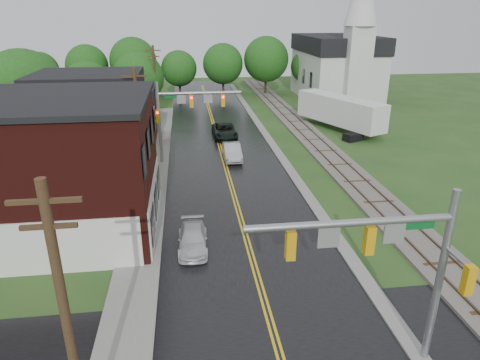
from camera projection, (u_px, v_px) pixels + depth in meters
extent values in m
cube|color=black|center=(221.00, 150.00, 42.02)|extent=(10.00, 90.00, 0.02)
cube|color=gray|center=(266.00, 135.00, 47.27)|extent=(0.80, 70.00, 0.12)
cube|color=gray|center=(154.00, 171.00, 36.67)|extent=(2.40, 50.00, 0.12)
cube|color=#40110D|center=(31.00, 170.00, 25.23)|extent=(14.00, 10.00, 8.00)
cube|color=silver|center=(155.00, 202.00, 26.98)|extent=(0.10, 9.50, 3.00)
cube|color=black|center=(17.00, 100.00, 23.71)|extent=(14.30, 10.30, 0.30)
cube|color=tan|center=(94.00, 133.00, 35.85)|extent=(8.00, 7.00, 6.40)
cube|color=#3F0F0C|center=(121.00, 120.00, 44.64)|extent=(7.00, 6.00, 4.40)
cube|color=silver|center=(335.00, 76.00, 66.17)|extent=(10.00, 16.00, 7.00)
cube|color=black|center=(338.00, 44.00, 64.45)|extent=(10.40, 16.40, 2.40)
cube|color=silver|center=(356.00, 69.00, 58.06)|extent=(3.20, 3.20, 11.00)
cube|color=#59544C|center=(306.00, 133.00, 47.78)|extent=(3.20, 80.00, 0.20)
cube|color=#4C3828|center=(300.00, 132.00, 47.65)|extent=(0.10, 80.00, 0.12)
cube|color=#4C3828|center=(312.00, 131.00, 47.82)|extent=(0.10, 80.00, 0.12)
cylinder|color=gray|center=(439.00, 281.00, 15.53)|extent=(0.28, 0.28, 7.20)
cylinder|color=gray|center=(351.00, 223.00, 14.15)|extent=(7.20, 0.26, 0.26)
cube|color=orange|center=(369.00, 240.00, 14.49)|extent=(0.32, 0.30, 1.05)
cube|color=orange|center=(290.00, 245.00, 14.17)|extent=(0.32, 0.30, 1.05)
cube|color=gray|center=(394.00, 233.00, 14.52)|extent=(0.75, 0.06, 0.75)
cube|color=gray|center=(329.00, 238.00, 14.25)|extent=(0.75, 0.06, 0.75)
cube|color=#0C5926|center=(415.00, 225.00, 14.51)|extent=(1.40, 0.04, 0.30)
cylinder|color=gray|center=(159.00, 124.00, 37.27)|extent=(0.28, 0.28, 7.20)
cylinder|color=gray|center=(200.00, 93.00, 36.74)|extent=(7.20, 0.26, 0.26)
cube|color=orange|center=(192.00, 101.00, 36.91)|extent=(0.32, 0.30, 1.05)
cube|color=orange|center=(223.00, 101.00, 37.24)|extent=(0.32, 0.30, 1.05)
cube|color=gray|center=(181.00, 99.00, 36.74)|extent=(0.75, 0.06, 0.75)
cube|color=gray|center=(208.00, 99.00, 37.01)|extent=(0.75, 0.06, 0.75)
cube|color=#0C5926|center=(173.00, 97.00, 36.56)|extent=(1.40, 0.04, 0.30)
sphere|color=#FF0C0C|center=(191.00, 98.00, 36.62)|extent=(0.20, 0.20, 0.20)
cylinder|color=#382616|center=(68.00, 329.00, 11.88)|extent=(0.28, 0.28, 9.00)
cube|color=#382616|center=(44.00, 201.00, 10.45)|extent=(1.80, 0.12, 0.12)
cube|color=#382616|center=(49.00, 226.00, 10.71)|extent=(1.40, 0.12, 0.12)
cylinder|color=#382616|center=(139.00, 129.00, 32.18)|extent=(0.28, 0.28, 9.00)
cube|color=#382616|center=(134.00, 76.00, 30.75)|extent=(1.80, 0.12, 0.12)
cube|color=#382616|center=(135.00, 86.00, 31.01)|extent=(1.40, 0.12, 0.12)
cylinder|color=#382616|center=(155.00, 83.00, 52.48)|extent=(0.28, 0.28, 9.00)
cube|color=#382616|center=(153.00, 50.00, 51.05)|extent=(1.80, 0.12, 0.12)
cube|color=#382616|center=(153.00, 56.00, 51.30)|extent=(1.40, 0.12, 0.12)
cylinder|color=black|center=(33.00, 134.00, 41.10)|extent=(0.36, 0.36, 3.42)
sphere|color=#204614|center=(24.00, 91.00, 39.57)|extent=(7.60, 7.60, 7.60)
sphere|color=#204614|center=(31.00, 99.00, 39.51)|extent=(5.32, 5.32, 5.32)
cylinder|color=black|center=(92.00, 118.00, 49.09)|extent=(0.36, 0.36, 2.70)
sphere|color=#204614|center=(88.00, 89.00, 47.88)|extent=(6.00, 6.00, 6.00)
sphere|color=#204614|center=(94.00, 94.00, 47.77)|extent=(4.20, 4.20, 4.20)
cylinder|color=black|center=(141.00, 105.00, 55.19)|extent=(0.36, 0.36, 2.88)
sphere|color=#204614|center=(138.00, 78.00, 53.89)|extent=(6.40, 6.40, 6.40)
sphere|color=#204614|center=(143.00, 83.00, 53.80)|extent=(4.48, 4.48, 4.48)
imported|color=black|center=(225.00, 131.00, 45.99)|extent=(2.54, 5.33, 1.47)
imported|color=#AEAEB3|center=(232.00, 152.00, 39.29)|extent=(1.52, 4.36, 1.44)
imported|color=silver|center=(193.00, 239.00, 24.46)|extent=(1.73, 4.05, 1.17)
cube|color=black|center=(353.00, 137.00, 45.08)|extent=(2.26, 1.88, 0.80)
cylinder|color=gray|center=(330.00, 120.00, 51.99)|extent=(0.16, 0.16, 0.80)
cube|color=silver|center=(340.00, 110.00, 48.53)|extent=(7.14, 12.02, 3.00)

